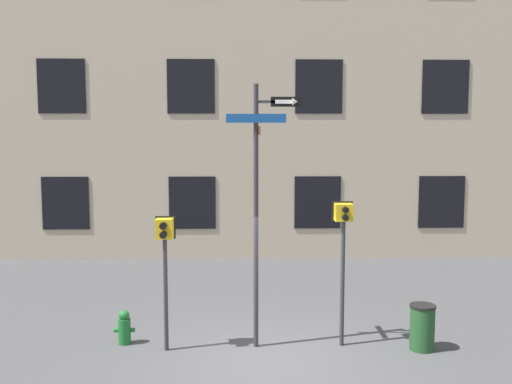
# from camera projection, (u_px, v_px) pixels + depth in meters

# --- Properties ---
(ground_plane) EXTENTS (60.00, 60.00, 0.00)m
(ground_plane) POSITION_uv_depth(u_px,v_px,m) (266.00, 360.00, 10.18)
(ground_plane) COLOR #424244
(building_facade) EXTENTS (24.00, 0.64, 14.62)m
(building_facade) POSITION_uv_depth(u_px,v_px,m) (255.00, 28.00, 17.90)
(building_facade) COLOR tan
(building_facade) RESTS_ON ground_plane
(street_sign_pole) EXTENTS (1.38, 0.74, 4.93)m
(street_sign_pole) POSITION_uv_depth(u_px,v_px,m) (259.00, 195.00, 10.54)
(street_sign_pole) COLOR #2D2D33
(street_sign_pole) RESTS_ON ground_plane
(pedestrian_signal_left) EXTENTS (0.37, 0.40, 2.51)m
(pedestrian_signal_left) POSITION_uv_depth(u_px,v_px,m) (165.00, 247.00, 10.45)
(pedestrian_signal_left) COLOR #2D2D33
(pedestrian_signal_left) RESTS_ON ground_plane
(pedestrian_signal_right) EXTENTS (0.39, 0.40, 2.76)m
(pedestrian_signal_right) POSITION_uv_depth(u_px,v_px,m) (343.00, 235.00, 10.68)
(pedestrian_signal_right) COLOR #2D2D33
(pedestrian_signal_right) RESTS_ON ground_plane
(fire_hydrant) EXTENTS (0.40, 0.24, 0.66)m
(fire_hydrant) POSITION_uv_depth(u_px,v_px,m) (124.00, 328.00, 10.95)
(fire_hydrant) COLOR #196028
(fire_hydrant) RESTS_ON ground_plane
(trash_bin) EXTENTS (0.48, 0.48, 0.86)m
(trash_bin) POSITION_uv_depth(u_px,v_px,m) (422.00, 327.00, 10.64)
(trash_bin) COLOR #1E4723
(trash_bin) RESTS_ON ground_plane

